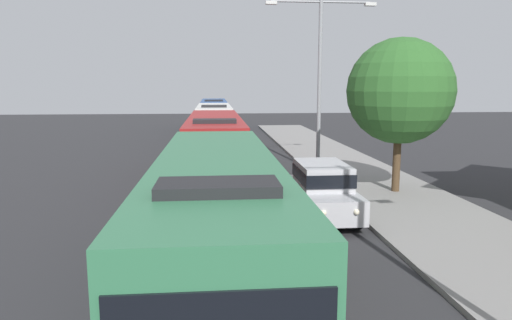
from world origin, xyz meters
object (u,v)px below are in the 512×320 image
object	(u,v)px
white_suv	(322,188)
roadside_tree	(400,91)
bus_second_in_line	(215,145)
bus_middle	(214,123)
bus_lead	(217,218)
streetlamp_mid	(320,68)
bus_fourth_in_line	(214,113)

from	to	relation	value
white_suv	roadside_tree	xyz separation A→B (m)	(3.88, 3.06, 3.30)
bus_second_in_line	bus_middle	world-z (taller)	same
bus_lead	streetlamp_mid	bearing A→B (deg)	68.73
white_suv	streetlamp_mid	xyz separation A→B (m)	(1.70, 8.22, 4.41)
bus_fourth_in_line	streetlamp_mid	bearing A→B (deg)	-77.81
roadside_tree	bus_middle	bearing A→B (deg)	113.58
white_suv	streetlamp_mid	bearing A→B (deg)	78.32
bus_middle	white_suv	xyz separation A→B (m)	(3.70, -20.43, -0.66)
bus_fourth_in_line	bus_lead	bearing A→B (deg)	-90.00
bus_middle	streetlamp_mid	world-z (taller)	streetlamp_mid
bus_second_in_line	streetlamp_mid	xyz separation A→B (m)	(5.40, 1.06, 3.75)
bus_second_in_line	white_suv	distance (m)	8.08
bus_second_in_line	white_suv	size ratio (longest dim) A/B	2.71
bus_middle	bus_fourth_in_line	distance (m)	12.78
bus_lead	roadside_tree	xyz separation A→B (m)	(7.58, 8.71, 2.64)
white_suv	roadside_tree	bearing A→B (deg)	38.30
bus_lead	white_suv	size ratio (longest dim) A/B	2.47
roadside_tree	bus_fourth_in_line	bearing A→B (deg)	104.11
bus_fourth_in_line	streetlamp_mid	distance (m)	25.84
white_suv	bus_middle	bearing A→B (deg)	100.26
bus_lead	bus_middle	bearing A→B (deg)	90.00
bus_fourth_in_line	streetlamp_mid	world-z (taller)	streetlamp_mid
bus_middle	roadside_tree	world-z (taller)	roadside_tree
bus_fourth_in_line	streetlamp_mid	xyz separation A→B (m)	(5.40, -24.99, 3.75)
bus_second_in_line	white_suv	world-z (taller)	bus_second_in_line
bus_lead	bus_fourth_in_line	size ratio (longest dim) A/B	0.93
bus_middle	bus_lead	bearing A→B (deg)	-90.00
streetlamp_mid	roadside_tree	world-z (taller)	streetlamp_mid
bus_fourth_in_line	roadside_tree	world-z (taller)	roadside_tree
bus_second_in_line	streetlamp_mid	size ratio (longest dim) A/B	1.42
bus_middle	streetlamp_mid	xyz separation A→B (m)	(5.40, -12.21, 3.75)
white_suv	bus_second_in_line	bearing A→B (deg)	117.33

